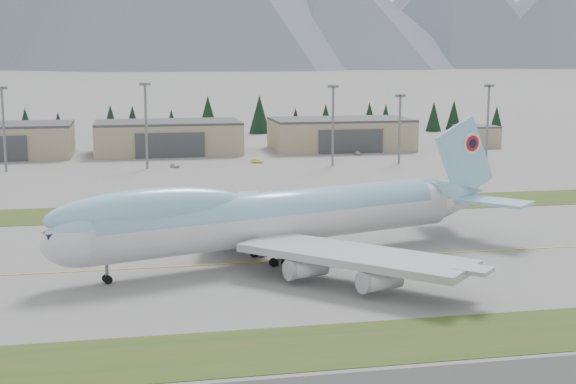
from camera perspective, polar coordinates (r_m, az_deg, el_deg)
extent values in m
plane|color=slate|center=(128.26, 1.67, -4.85)|extent=(7000.00, 7000.00, 0.00)
cube|color=#304B1A|center=(93.25, 7.00, -10.52)|extent=(400.00, 14.00, 0.08)
cube|color=#304B1A|center=(171.37, -1.70, -1.17)|extent=(400.00, 18.00, 0.08)
cube|color=gold|center=(128.26, 1.67, -4.85)|extent=(400.00, 0.40, 0.02)
cylinder|color=silver|center=(126.79, -0.68, -2.02)|extent=(61.58, 25.73, 7.23)
cylinder|color=#8DC9E7|center=(126.02, -1.13, -1.47)|extent=(57.17, 23.86, 6.68)
ellipsoid|color=silver|center=(115.71, -14.43, -3.45)|extent=(13.22, 10.39, 7.23)
ellipsoid|color=#8DC9E7|center=(115.43, -14.45, -2.81)|extent=(11.08, 8.77, 6.13)
ellipsoid|color=#8DC9E7|center=(117.80, -9.78, -1.34)|extent=(31.13, 15.14, 6.68)
cube|color=#0C1433|center=(114.54, -16.34, -2.93)|extent=(3.15, 3.48, 1.44)
cone|color=silver|center=(147.42, 12.00, -0.59)|extent=(14.87, 10.79, 7.09)
cone|color=#8DC9E7|center=(147.20, 12.02, -0.08)|extent=(13.62, 9.85, 6.45)
cube|color=#8DC9E7|center=(147.03, 12.43, 2.35)|extent=(13.05, 4.71, 15.36)
cylinder|color=silver|center=(147.94, 12.74, 3.43)|extent=(3.89, 1.42, 4.01)
cylinder|color=red|center=(148.03, 12.71, 3.43)|extent=(2.82, 1.09, 2.89)
cylinder|color=#0C1433|center=(148.11, 12.69, 3.43)|extent=(1.66, 0.72, 1.67)
cube|color=#8DC9E7|center=(153.74, 11.01, 0.11)|extent=(8.20, 13.00, 0.51)
cube|color=#8DC9E7|center=(143.92, 14.41, -0.66)|extent=(13.20, 13.53, 0.51)
cube|color=#A6AAAE|center=(144.24, -3.35, -1.43)|extent=(16.42, 34.74, 1.11)
cube|color=#A6AAAE|center=(112.98, 4.75, -4.54)|extent=(31.24, 30.91, 1.11)
cylinder|color=silver|center=(138.60, -4.45, -2.78)|extent=(6.36, 4.40, 2.78)
cylinder|color=silver|center=(150.03, -4.20, -1.83)|extent=(6.36, 4.40, 2.78)
cylinder|color=silver|center=(114.54, 1.35, -5.40)|extent=(6.36, 4.40, 2.78)
cylinder|color=silver|center=(109.03, 6.60, -6.24)|extent=(6.36, 4.40, 2.78)
cylinder|color=slate|center=(117.78, -12.75, -5.73)|extent=(0.61, 0.61, 2.67)
cylinder|color=slate|center=(130.02, -2.02, -3.99)|extent=(0.78, 0.78, 2.89)
cylinder|color=slate|center=(124.27, -0.62, -4.63)|extent=(0.78, 0.78, 2.89)
cylinder|color=slate|center=(132.55, 0.13, -3.72)|extent=(0.78, 0.78, 2.89)
cylinder|color=slate|center=(126.92, 1.59, -4.33)|extent=(0.78, 0.78, 2.89)
cylinder|color=black|center=(117.55, -12.67, -6.12)|extent=(1.28, 0.74, 1.22)
cylinder|color=black|center=(118.38, -12.79, -6.01)|extent=(1.28, 0.74, 1.22)
cylinder|color=black|center=(130.20, -2.02, -4.33)|extent=(1.44, 0.93, 1.34)
cylinder|color=black|center=(124.46, -0.62, -4.97)|extent=(1.44, 0.93, 1.34)
cylinder|color=black|center=(132.73, 0.13, -4.05)|extent=(1.44, 0.93, 1.34)
cylinder|color=black|center=(127.11, 1.59, -4.67)|extent=(1.44, 0.93, 1.34)
cube|color=tan|center=(272.68, -8.53, 3.80)|extent=(48.00, 26.00, 10.00)
cube|color=#3A3E40|center=(272.20, -8.56, 4.93)|extent=(48.00, 26.00, 0.80)
cube|color=#3A3E40|center=(259.57, -8.38, 3.29)|extent=(22.08, 0.60, 8.00)
cube|color=tan|center=(281.97, 3.77, 4.07)|extent=(48.00, 26.00, 10.00)
cube|color=#3A3E40|center=(281.51, 3.78, 5.17)|extent=(48.00, 26.00, 0.80)
cube|color=#3A3E40|center=(269.32, 4.50, 3.59)|extent=(22.08, 0.60, 8.00)
cube|color=tan|center=(297.17, 13.24, 3.83)|extent=(14.00, 12.00, 7.00)
cube|color=#3A3E40|center=(296.83, 13.27, 4.56)|extent=(14.00, 12.00, 0.60)
cylinder|color=slate|center=(237.99, -19.55, 4.11)|extent=(0.70, 0.70, 23.08)
cube|color=slate|center=(237.27, -19.71, 6.98)|extent=(3.20, 3.20, 0.80)
cylinder|color=slate|center=(234.11, -10.05, 4.54)|extent=(0.70, 0.70, 23.93)
cube|color=slate|center=(233.39, -10.14, 7.56)|extent=(3.20, 3.20, 0.80)
cylinder|color=slate|center=(237.74, 3.21, 4.63)|extent=(0.70, 0.70, 23.04)
cube|color=slate|center=(237.02, 3.24, 7.51)|extent=(3.20, 3.20, 0.80)
cylinder|color=slate|center=(245.32, 7.94, 4.36)|extent=(0.70, 0.70, 20.08)
cube|color=slate|center=(244.61, 8.00, 6.80)|extent=(3.20, 3.20, 0.80)
cylinder|color=slate|center=(259.20, 14.01, 4.74)|extent=(0.70, 0.70, 22.75)
cube|color=slate|center=(258.53, 14.12, 7.34)|extent=(3.20, 3.20, 0.80)
imported|color=silver|center=(237.09, -8.06, 1.74)|extent=(3.17, 3.78, 1.22)
imported|color=#D5E639|center=(245.30, -2.22, 2.09)|extent=(4.03, 3.18, 1.28)
imported|color=#BCBDC1|center=(266.22, 4.98, 2.65)|extent=(1.59, 3.86, 1.11)
cone|color=black|center=(338.27, -18.16, 4.70)|extent=(6.73, 6.73, 12.03)
cone|color=black|center=(338.43, -16.02, 4.64)|extent=(5.61, 5.61, 10.01)
cone|color=black|center=(331.55, -12.50, 4.96)|extent=(7.33, 7.33, 13.09)
cone|color=black|center=(336.71, -10.99, 5.01)|extent=(6.91, 6.91, 12.35)
cone|color=black|center=(337.67, -8.28, 4.94)|extent=(5.88, 5.88, 10.51)
cone|color=black|center=(333.18, -5.71, 5.44)|extent=(9.19, 9.19, 16.41)
cone|color=black|center=(340.34, -2.04, 5.56)|extent=(9.10, 9.10, 16.25)
cone|color=black|center=(341.79, 0.55, 5.12)|extent=(6.07, 6.07, 10.83)
cone|color=black|center=(340.95, 2.70, 5.25)|extent=(7.05, 7.05, 12.59)
cone|color=black|center=(346.74, 5.81, 5.32)|extent=(7.32, 7.32, 13.06)
cone|color=black|center=(354.72, 6.96, 5.29)|extent=(6.59, 6.59, 11.77)
cone|color=black|center=(355.73, 10.32, 5.32)|extent=(7.26, 7.26, 12.97)
cone|color=black|center=(366.10, 11.70, 5.40)|extent=(7.36, 7.36, 13.15)
cone|color=black|center=(373.95, 14.61, 5.16)|extent=(5.79, 5.79, 10.33)
cone|color=slate|center=(2403.18, -15.78, 12.88)|extent=(767.98, 767.98, 370.19)
cone|color=slate|center=(2349.93, 3.04, 12.80)|extent=(800.90, 800.90, 329.29)
cone|color=slate|center=(2631.42, 12.02, 12.72)|extent=(773.74, 773.74, 371.32)
cone|color=slate|center=(3266.87, 11.09, 12.82)|extent=(906.38, 906.38, 453.19)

